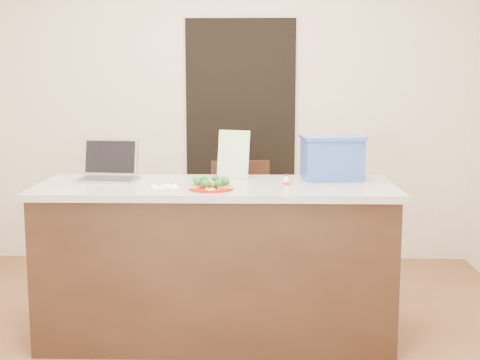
{
  "coord_description": "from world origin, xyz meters",
  "views": [
    {
      "loc": [
        0.24,
        -3.54,
        1.54
      ],
      "look_at": [
        0.14,
        0.2,
        0.95
      ],
      "focal_mm": 50.0,
      "sensor_mm": 36.0,
      "label": 1
    }
  ],
  "objects_px": {
    "laptop": "(108,169)",
    "napkin": "(165,186)",
    "blue_box": "(332,158)",
    "yogurt_bottle": "(286,182)",
    "chair": "(240,219)",
    "island": "(216,261)",
    "plate": "(211,188)"
  },
  "relations": [
    {
      "from": "laptop",
      "to": "napkin",
      "type": "bearing_deg",
      "value": -29.68
    },
    {
      "from": "napkin",
      "to": "laptop",
      "type": "bearing_deg",
      "value": 143.98
    },
    {
      "from": "blue_box",
      "to": "yogurt_bottle",
      "type": "bearing_deg",
      "value": -139.62
    },
    {
      "from": "napkin",
      "to": "yogurt_bottle",
      "type": "distance_m",
      "value": 0.68
    },
    {
      "from": "yogurt_bottle",
      "to": "chair",
      "type": "height_order",
      "value": "yogurt_bottle"
    },
    {
      "from": "napkin",
      "to": "blue_box",
      "type": "bearing_deg",
      "value": 17.21
    },
    {
      "from": "island",
      "to": "blue_box",
      "type": "height_order",
      "value": "blue_box"
    },
    {
      "from": "island",
      "to": "plate",
      "type": "bearing_deg",
      "value": -94.46
    },
    {
      "from": "laptop",
      "to": "yogurt_bottle",
      "type": "bearing_deg",
      "value": -8.36
    },
    {
      "from": "plate",
      "to": "blue_box",
      "type": "xyz_separation_m",
      "value": [
        0.7,
        0.38,
        0.12
      ]
    },
    {
      "from": "chair",
      "to": "napkin",
      "type": "bearing_deg",
      "value": -120.43
    },
    {
      "from": "plate",
      "to": "chair",
      "type": "height_order",
      "value": "same"
    },
    {
      "from": "yogurt_bottle",
      "to": "blue_box",
      "type": "bearing_deg",
      "value": 46.78
    },
    {
      "from": "napkin",
      "to": "chair",
      "type": "relative_size",
      "value": 0.15
    },
    {
      "from": "napkin",
      "to": "yogurt_bottle",
      "type": "bearing_deg",
      "value": -0.38
    },
    {
      "from": "yogurt_bottle",
      "to": "plate",
      "type": "bearing_deg",
      "value": -169.79
    },
    {
      "from": "island",
      "to": "napkin",
      "type": "bearing_deg",
      "value": -159.5
    },
    {
      "from": "plate",
      "to": "yogurt_bottle",
      "type": "relative_size",
      "value": 3.29
    },
    {
      "from": "plate",
      "to": "napkin",
      "type": "relative_size",
      "value": 1.72
    },
    {
      "from": "laptop",
      "to": "island",
      "type": "bearing_deg",
      "value": -7.94
    },
    {
      "from": "island",
      "to": "blue_box",
      "type": "distance_m",
      "value": 0.93
    },
    {
      "from": "yogurt_bottle",
      "to": "napkin",
      "type": "bearing_deg",
      "value": 179.62
    },
    {
      "from": "laptop",
      "to": "blue_box",
      "type": "relative_size",
      "value": 0.93
    },
    {
      "from": "plate",
      "to": "napkin",
      "type": "distance_m",
      "value": 0.28
    },
    {
      "from": "napkin",
      "to": "blue_box",
      "type": "xyz_separation_m",
      "value": [
        0.97,
        0.3,
        0.13
      ]
    },
    {
      "from": "yogurt_bottle",
      "to": "laptop",
      "type": "relative_size",
      "value": 0.2
    },
    {
      "from": "blue_box",
      "to": "laptop",
      "type": "bearing_deg",
      "value": 174.75
    },
    {
      "from": "island",
      "to": "napkin",
      "type": "height_order",
      "value": "napkin"
    },
    {
      "from": "yogurt_bottle",
      "to": "blue_box",
      "type": "distance_m",
      "value": 0.43
    },
    {
      "from": "laptop",
      "to": "chair",
      "type": "xyz_separation_m",
      "value": [
        0.78,
        0.66,
        -0.45
      ]
    },
    {
      "from": "island",
      "to": "napkin",
      "type": "relative_size",
      "value": 14.54
    },
    {
      "from": "island",
      "to": "blue_box",
      "type": "bearing_deg",
      "value": 15.82
    }
  ]
}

